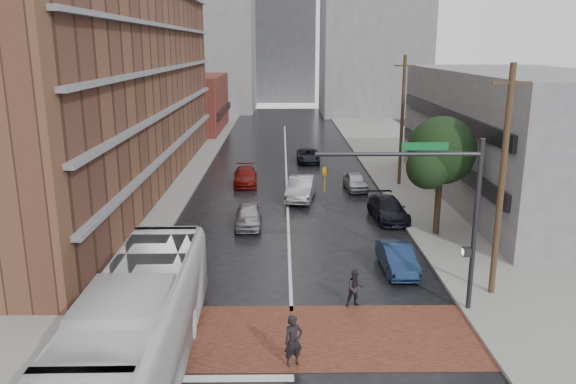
{
  "coord_description": "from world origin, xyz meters",
  "views": [
    {
      "loc": [
        -0.38,
        -18.63,
        10.62
      ],
      "look_at": [
        -0.08,
        8.67,
        3.5
      ],
      "focal_mm": 35.0,
      "sensor_mm": 36.0,
      "label": 1
    }
  ],
  "objects_px": {
    "pedestrian_b": "(355,288)",
    "transit_bus": "(137,327)",
    "pedestrian_a": "(293,341)",
    "car_travel_a": "(248,216)",
    "car_travel_b": "(301,188)",
    "car_parked_near": "(397,258)",
    "car_parked_far": "(355,181)",
    "car_travel_c": "(245,176)",
    "suv_travel": "(308,156)",
    "car_parked_mid": "(388,209)"
  },
  "relations": [
    {
      "from": "pedestrian_b",
      "to": "transit_bus",
      "type": "bearing_deg",
      "value": -158.07
    },
    {
      "from": "pedestrian_a",
      "to": "pedestrian_b",
      "type": "xyz_separation_m",
      "value": [
        2.69,
        4.5,
        -0.11
      ]
    },
    {
      "from": "transit_bus",
      "to": "car_travel_a",
      "type": "xyz_separation_m",
      "value": [
        2.67,
        15.94,
        -1.1
      ]
    },
    {
      "from": "transit_bus",
      "to": "car_travel_a",
      "type": "distance_m",
      "value": 16.2
    },
    {
      "from": "car_travel_b",
      "to": "car_parked_near",
      "type": "xyz_separation_m",
      "value": [
        4.22,
        -13.26,
        -0.16
      ]
    },
    {
      "from": "car_travel_a",
      "to": "car_parked_far",
      "type": "distance_m",
      "value": 11.75
    },
    {
      "from": "pedestrian_b",
      "to": "car_parked_far",
      "type": "xyz_separation_m",
      "value": [
        2.52,
        19.8,
        -0.16
      ]
    },
    {
      "from": "car_travel_a",
      "to": "car_travel_c",
      "type": "relative_size",
      "value": 0.88
    },
    {
      "from": "suv_travel",
      "to": "car_parked_mid",
      "type": "bearing_deg",
      "value": -77.47
    },
    {
      "from": "car_parked_mid",
      "to": "transit_bus",
      "type": "bearing_deg",
      "value": -128.15
    },
    {
      "from": "pedestrian_b",
      "to": "car_parked_mid",
      "type": "xyz_separation_m",
      "value": [
        3.62,
        12.21,
        -0.13
      ]
    },
    {
      "from": "car_travel_a",
      "to": "pedestrian_b",
      "type": "bearing_deg",
      "value": -65.91
    },
    {
      "from": "pedestrian_a",
      "to": "car_parked_mid",
      "type": "height_order",
      "value": "pedestrian_a"
    },
    {
      "from": "car_travel_b",
      "to": "pedestrian_b",
      "type": "bearing_deg",
      "value": -75.44
    },
    {
      "from": "car_travel_c",
      "to": "car_parked_mid",
      "type": "xyz_separation_m",
      "value": [
        9.58,
        -9.39,
        0.02
      ]
    },
    {
      "from": "car_parked_mid",
      "to": "car_parked_far",
      "type": "height_order",
      "value": "car_parked_mid"
    },
    {
      "from": "pedestrian_a",
      "to": "car_travel_a",
      "type": "distance_m",
      "value": 15.55
    },
    {
      "from": "car_travel_c",
      "to": "car_parked_mid",
      "type": "distance_m",
      "value": 13.42
    },
    {
      "from": "pedestrian_b",
      "to": "car_parked_near",
      "type": "relative_size",
      "value": 0.4
    },
    {
      "from": "car_travel_c",
      "to": "car_parked_near",
      "type": "height_order",
      "value": "car_travel_c"
    },
    {
      "from": "pedestrian_b",
      "to": "car_parked_far",
      "type": "distance_m",
      "value": 19.96
    },
    {
      "from": "car_travel_a",
      "to": "car_travel_b",
      "type": "height_order",
      "value": "car_travel_b"
    },
    {
      "from": "pedestrian_b",
      "to": "suv_travel",
      "type": "distance_m",
      "value": 30.25
    },
    {
      "from": "car_travel_b",
      "to": "car_parked_far",
      "type": "bearing_deg",
      "value": 42.05
    },
    {
      "from": "pedestrian_b",
      "to": "suv_travel",
      "type": "relative_size",
      "value": 0.36
    },
    {
      "from": "pedestrian_a",
      "to": "car_parked_near",
      "type": "height_order",
      "value": "pedestrian_a"
    },
    {
      "from": "car_travel_a",
      "to": "car_parked_far",
      "type": "xyz_separation_m",
      "value": [
        7.62,
        8.95,
        -0.03
      ]
    },
    {
      "from": "car_travel_b",
      "to": "car_parked_far",
      "type": "relative_size",
      "value": 1.31
    },
    {
      "from": "transit_bus",
      "to": "car_parked_mid",
      "type": "relative_size",
      "value": 2.71
    },
    {
      "from": "car_parked_near",
      "to": "car_parked_mid",
      "type": "xyz_separation_m",
      "value": [
        1.1,
        8.43,
        0.03
      ]
    },
    {
      "from": "car_parked_mid",
      "to": "car_travel_a",
      "type": "bearing_deg",
      "value": -175.96
    },
    {
      "from": "transit_bus",
      "to": "car_parked_mid",
      "type": "height_order",
      "value": "transit_bus"
    },
    {
      "from": "pedestrian_b",
      "to": "car_travel_b",
      "type": "xyz_separation_m",
      "value": [
        -1.71,
        17.04,
        0.01
      ]
    },
    {
      "from": "car_travel_a",
      "to": "car_travel_b",
      "type": "distance_m",
      "value": 7.06
    },
    {
      "from": "suv_travel",
      "to": "car_parked_far",
      "type": "xyz_separation_m",
      "value": [
        3.11,
        -10.44,
        0.03
      ]
    },
    {
      "from": "car_travel_c",
      "to": "car_parked_mid",
      "type": "relative_size",
      "value": 0.97
    },
    {
      "from": "transit_bus",
      "to": "car_parked_near",
      "type": "xyz_separation_m",
      "value": [
        10.28,
        8.86,
        -1.12
      ]
    },
    {
      "from": "pedestrian_a",
      "to": "car_parked_near",
      "type": "bearing_deg",
      "value": 34.87
    },
    {
      "from": "car_travel_c",
      "to": "suv_travel",
      "type": "relative_size",
      "value": 1.02
    },
    {
      "from": "car_travel_a",
      "to": "car_parked_mid",
      "type": "relative_size",
      "value": 0.84
    },
    {
      "from": "pedestrian_b",
      "to": "suv_travel",
      "type": "height_order",
      "value": "pedestrian_b"
    },
    {
      "from": "car_travel_c",
      "to": "suv_travel",
      "type": "bearing_deg",
      "value": 55.31
    },
    {
      "from": "pedestrian_b",
      "to": "car_parked_mid",
      "type": "bearing_deg",
      "value": 62.23
    },
    {
      "from": "car_travel_a",
      "to": "car_travel_b",
      "type": "xyz_separation_m",
      "value": [
        3.4,
        6.18,
        0.14
      ]
    },
    {
      "from": "pedestrian_b",
      "to": "car_travel_a",
      "type": "height_order",
      "value": "pedestrian_b"
    },
    {
      "from": "transit_bus",
      "to": "pedestrian_a",
      "type": "height_order",
      "value": "transit_bus"
    },
    {
      "from": "car_travel_b",
      "to": "suv_travel",
      "type": "bearing_deg",
      "value": 94.02
    },
    {
      "from": "pedestrian_a",
      "to": "car_parked_mid",
      "type": "xyz_separation_m",
      "value": [
        6.31,
        16.71,
        -0.24
      ]
    },
    {
      "from": "suv_travel",
      "to": "pedestrian_b",
      "type": "bearing_deg",
      "value": -89.49
    },
    {
      "from": "pedestrian_a",
      "to": "pedestrian_b",
      "type": "height_order",
      "value": "pedestrian_a"
    }
  ]
}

